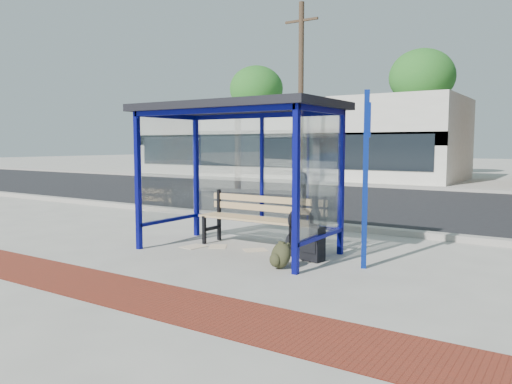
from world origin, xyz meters
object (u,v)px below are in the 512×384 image
Objects in this scene: bench at (254,216)px; backpack at (280,256)px; guitar_bag at (301,229)px; suitcase at (313,244)px.

bench is 1.60m from backpack.
bench is at bearing 161.14° from guitar_bag.
guitar_bag reaches higher than suitcase.
backpack is (0.07, -0.74, -0.28)m from guitar_bag.
bench is at bearing 174.06° from suitcase.
bench is 1.12m from guitar_bag.
suitcase is (0.25, -0.07, -0.20)m from guitar_bag.
bench reaches higher than suitcase.
suitcase is (1.32, -0.40, -0.27)m from bench.
bench reaches higher than backpack.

